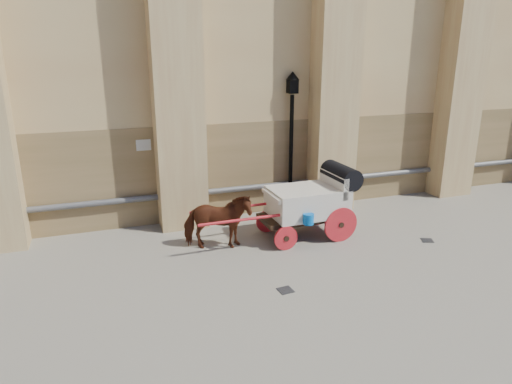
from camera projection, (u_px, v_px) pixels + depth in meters
name	position (u px, v px, depth m)	size (l,w,h in m)	color
ground	(253.00, 271.00, 11.10)	(90.00, 90.00, 0.00)	slate
horse	(217.00, 222.00, 12.14)	(0.83, 1.82, 1.54)	#5F2B17
carriage	(312.00, 199.00, 12.94)	(4.66, 1.66, 2.03)	black
street_lamp	(291.00, 139.00, 14.65)	(0.42, 0.42, 4.53)	black
drain_grate_near	(285.00, 290.00, 10.19)	(0.32, 0.32, 0.01)	black
drain_grate_far	(427.00, 240.00, 12.88)	(0.32, 0.32, 0.01)	black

